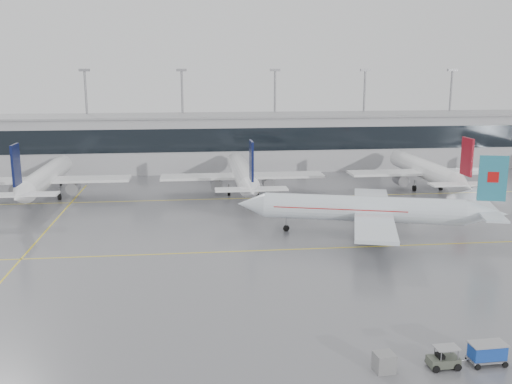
{
  "coord_description": "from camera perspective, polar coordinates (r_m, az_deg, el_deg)",
  "views": [
    {
      "loc": [
        -9.26,
        -68.4,
        22.43
      ],
      "look_at": [
        0.0,
        12.0,
        5.0
      ],
      "focal_mm": 40.0,
      "sensor_mm": 36.0,
      "label": 1
    }
  ],
  "objects": [
    {
      "name": "light_masts",
      "position": [
        137.02,
        -2.71,
        8.34
      ],
      "size": [
        156.4,
        1.0,
        22.6
      ],
      "color": "gray",
      "rests_on": "ground"
    },
    {
      "name": "baggage_cart",
      "position": [
        49.2,
        22.13,
        -14.59
      ],
      "size": [
        2.9,
        1.7,
        1.76
      ],
      "rotation": [
        0.0,
        0.0,
        0.04
      ],
      "color": "gray",
      "rests_on": "ground"
    },
    {
      "name": "terminal_glass",
      "position": [
        124.1,
        -2.25,
        5.23
      ],
      "size": [
        180.0,
        0.2,
        5.0
      ],
      "primitive_type": "cube",
      "color": "black",
      "rests_on": "ground"
    },
    {
      "name": "taxi_line_north",
      "position": [
        101.35,
        -1.16,
        -0.63
      ],
      "size": [
        120.0,
        0.25,
        0.01
      ],
      "primitive_type": "cube",
      "color": "yellow",
      "rests_on": "ground"
    },
    {
      "name": "terminal_roof",
      "position": [
        131.13,
        -2.52,
        7.67
      ],
      "size": [
        182.0,
        16.0,
        0.4
      ],
      "primitive_type": "cube",
      "color": "gray",
      "rests_on": "ground"
    },
    {
      "name": "ground",
      "position": [
        72.58,
        1.09,
        -5.85
      ],
      "size": [
        320.0,
        320.0,
        0.0
      ],
      "primitive_type": "plane",
      "color": "slate",
      "rests_on": "ground"
    },
    {
      "name": "parked_jet_d",
      "position": [
        112.83,
        16.64,
        2.09
      ],
      "size": [
        29.64,
        36.96,
        11.72
      ],
      "rotation": [
        0.0,
        0.0,
        1.57
      ],
      "color": "white",
      "rests_on": "ground"
    },
    {
      "name": "baggage_tug",
      "position": [
        47.75,
        18.22,
        -15.71
      ],
      "size": [
        3.53,
        1.55,
        1.7
      ],
      "rotation": [
        0.0,
        0.0,
        0.04
      ],
      "color": "#444A3E",
      "rests_on": "ground"
    },
    {
      "name": "parked_jet_b",
      "position": [
        106.94,
        -20.39,
        1.3
      ],
      "size": [
        29.64,
        36.96,
        11.72
      ],
      "rotation": [
        0.0,
        0.0,
        1.57
      ],
      "color": "white",
      "rests_on": "ground"
    },
    {
      "name": "terminal",
      "position": [
        131.76,
        -2.5,
        4.98
      ],
      "size": [
        180.0,
        15.0,
        12.0
      ],
      "primitive_type": "cube",
      "color": "#A5A5A9",
      "rests_on": "ground"
    },
    {
      "name": "gse_unit",
      "position": [
        46.03,
        12.69,
        -16.28
      ],
      "size": [
        1.62,
        1.52,
        1.48
      ],
      "primitive_type": "cube",
      "rotation": [
        0.0,
        0.0,
        0.11
      ],
      "color": "gray",
      "rests_on": "ground"
    },
    {
      "name": "taxi_line_cross",
      "position": [
        88.82,
        -19.87,
        -3.21
      ],
      "size": [
        0.25,
        60.0,
        0.01
      ],
      "primitive_type": "cube",
      "color": "yellow",
      "rests_on": "ground"
    },
    {
      "name": "taxi_line_main",
      "position": [
        72.58,
        1.09,
        -5.85
      ],
      "size": [
        120.0,
        0.25,
        0.01
      ],
      "primitive_type": "cube",
      "color": "yellow",
      "rests_on": "ground"
    },
    {
      "name": "air_canada_jet",
      "position": [
        79.61,
        11.48,
        -1.74
      ],
      "size": [
        36.0,
        29.35,
        11.51
      ],
      "rotation": [
        0.0,
        0.0,
        2.86
      ],
      "color": "silver",
      "rests_on": "ground"
    },
    {
      "name": "parked_jet_c",
      "position": [
        104.2,
        -1.36,
        1.8
      ],
      "size": [
        29.64,
        36.96,
        11.72
      ],
      "rotation": [
        0.0,
        0.0,
        1.57
      ],
      "color": "white",
      "rests_on": "ground"
    }
  ]
}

